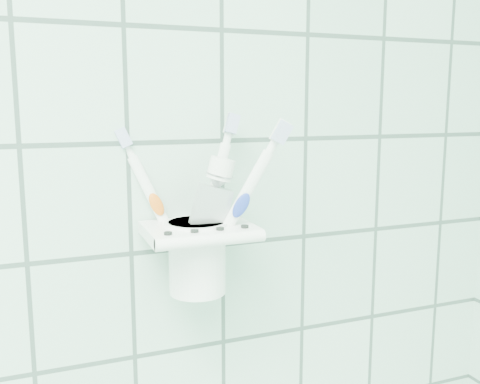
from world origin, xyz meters
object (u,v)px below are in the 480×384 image
(cup, at_px, (197,254))
(toothbrush_blue, at_px, (190,197))
(toothbrush_pink, at_px, (193,198))
(toothbrush_orange, at_px, (193,194))
(holder_bracket, at_px, (198,232))
(toothpaste_tube, at_px, (190,212))

(cup, distance_m, toothbrush_blue, 0.07)
(toothbrush_pink, bearing_deg, toothbrush_orange, -105.56)
(cup, xyz_separation_m, toothbrush_orange, (-0.01, -0.01, 0.07))
(holder_bracket, distance_m, toothbrush_blue, 0.04)
(holder_bracket, xyz_separation_m, toothbrush_pink, (-0.00, 0.02, 0.04))
(holder_bracket, xyz_separation_m, toothpaste_tube, (-0.01, -0.00, 0.02))
(toothbrush_blue, height_order, toothpaste_tube, toothbrush_blue)
(cup, distance_m, toothbrush_pink, 0.06)
(cup, bearing_deg, holder_bracket, -79.96)
(toothbrush_pink, height_order, toothpaste_tube, toothbrush_pink)
(toothbrush_pink, relative_size, toothbrush_blue, 0.95)
(toothbrush_blue, distance_m, toothbrush_orange, 0.01)
(holder_bracket, distance_m, cup, 0.03)
(toothbrush_pink, distance_m, toothpaste_tube, 0.02)
(cup, bearing_deg, toothpaste_tube, -155.75)
(toothpaste_tube, bearing_deg, toothbrush_pink, 69.74)
(holder_bracket, xyz_separation_m, toothbrush_orange, (-0.01, -0.00, 0.04))
(cup, relative_size, toothbrush_pink, 0.43)
(holder_bracket, height_order, toothpaste_tube, toothpaste_tube)
(holder_bracket, distance_m, toothpaste_tube, 0.03)
(toothpaste_tube, bearing_deg, cup, 28.56)
(toothbrush_orange, xyz_separation_m, toothpaste_tube, (-0.00, 0.00, -0.02))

